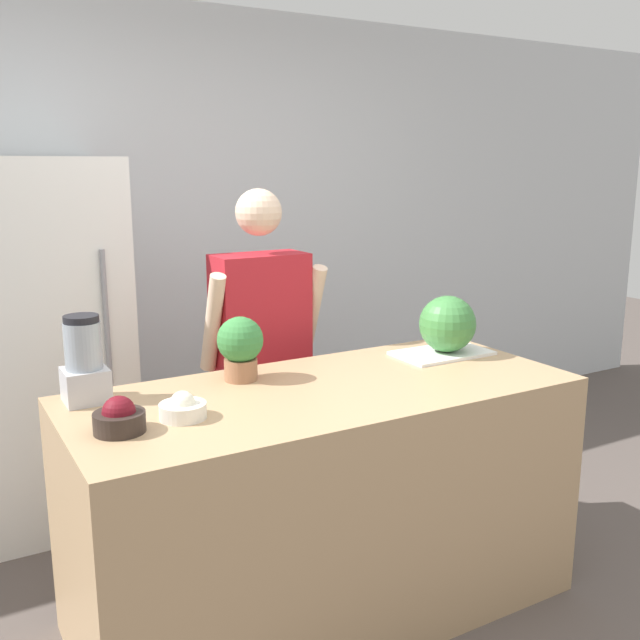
# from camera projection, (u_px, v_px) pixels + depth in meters

# --- Properties ---
(wall_back) EXTENTS (8.00, 0.06, 2.60)m
(wall_back) POSITION_uv_depth(u_px,v_px,m) (171.00, 243.00, 4.05)
(wall_back) COLOR silver
(wall_back) RESTS_ON ground_plane
(counter_island) EXTENTS (1.91, 0.82, 0.92)m
(counter_island) POSITION_uv_depth(u_px,v_px,m) (325.00, 501.00, 2.76)
(counter_island) COLOR tan
(counter_island) RESTS_ON ground_plane
(refrigerator) EXTENTS (0.72, 0.72, 1.77)m
(refrigerator) POSITION_uv_depth(u_px,v_px,m) (45.00, 345.00, 3.43)
(refrigerator) COLOR white
(refrigerator) RESTS_ON ground_plane
(person) EXTENTS (0.57, 0.26, 1.63)m
(person) POSITION_uv_depth(u_px,v_px,m) (261.00, 361.00, 3.34)
(person) COLOR #333338
(person) RESTS_ON ground_plane
(cutting_board) EXTENTS (0.42, 0.25, 0.01)m
(cutting_board) POSITION_uv_depth(u_px,v_px,m) (442.00, 353.00, 3.12)
(cutting_board) COLOR white
(cutting_board) RESTS_ON counter_island
(watermelon) EXTENTS (0.25, 0.25, 0.25)m
(watermelon) POSITION_uv_depth(u_px,v_px,m) (447.00, 324.00, 3.09)
(watermelon) COLOR #3D7F3D
(watermelon) RESTS_ON cutting_board
(bowl_cherries) EXTENTS (0.16, 0.16, 0.12)m
(bowl_cherries) POSITION_uv_depth(u_px,v_px,m) (119.00, 418.00, 2.21)
(bowl_cherries) COLOR #2D231E
(bowl_cherries) RESTS_ON counter_island
(bowl_cream) EXTENTS (0.15, 0.15, 0.09)m
(bowl_cream) POSITION_uv_depth(u_px,v_px,m) (183.00, 408.00, 2.33)
(bowl_cream) COLOR white
(bowl_cream) RESTS_ON counter_island
(blender) EXTENTS (0.15, 0.15, 0.31)m
(blender) POSITION_uv_depth(u_px,v_px,m) (84.00, 363.00, 2.47)
(blender) COLOR #B7B7BC
(blender) RESTS_ON counter_island
(potted_plant) EXTENTS (0.18, 0.18, 0.25)m
(potted_plant) POSITION_uv_depth(u_px,v_px,m) (240.00, 346.00, 2.72)
(potted_plant) COLOR #996647
(potted_plant) RESTS_ON counter_island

